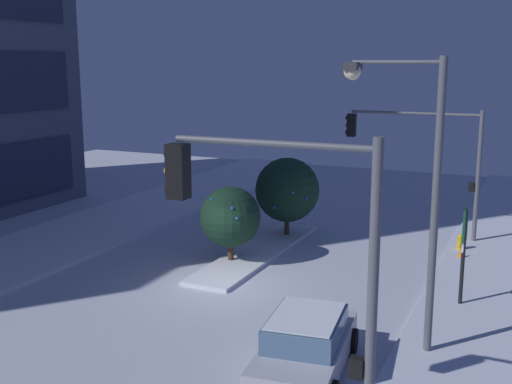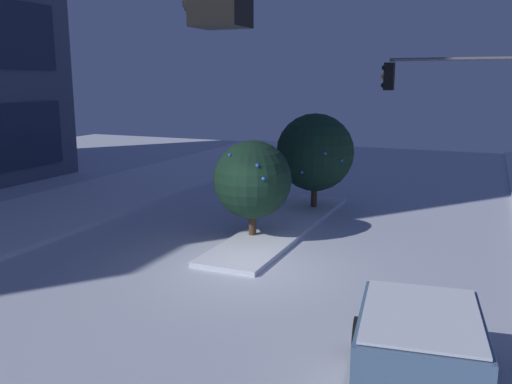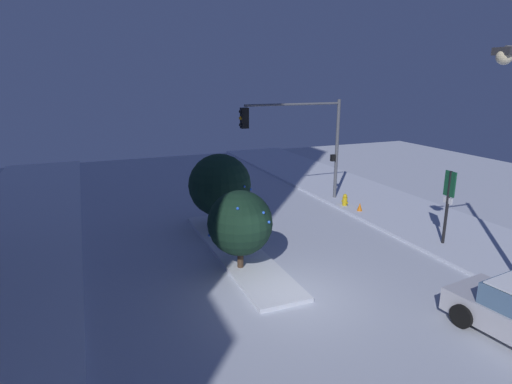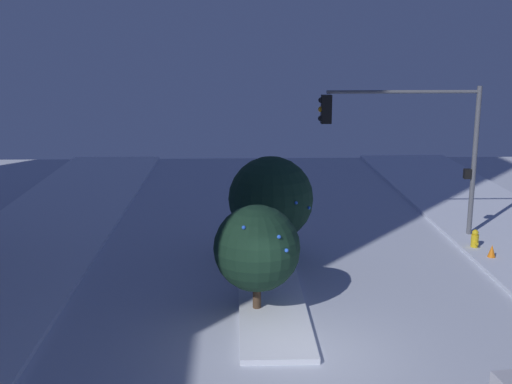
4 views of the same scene
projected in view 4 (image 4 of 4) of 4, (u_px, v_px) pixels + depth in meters
The scene contains 7 objects.
ground at pixel (304, 356), 14.91m from camera, with size 52.00×52.00×0.00m, color silver.
median_strip at pixel (270, 288), 18.83m from camera, with size 9.00×1.80×0.14m, color silver.
traffic_light_corner_near_right at pixel (411, 133), 22.99m from camera, with size 0.32×5.77×5.54m.
fire_hydrant at pixel (475, 241), 22.33m from camera, with size 0.48×0.26×0.76m.
decorated_tree_median at pixel (257, 248), 16.90m from camera, with size 2.28×2.28×2.93m.
decorated_tree_left_of_median at pixel (271, 199), 20.94m from camera, with size 2.75×2.75×3.48m.
construction_cone at pixel (492, 253), 21.31m from camera, with size 0.36×0.36×0.55m, color orange.
Camera 4 is at (-13.63, 1.56, 7.04)m, focal length 45.54 mm.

